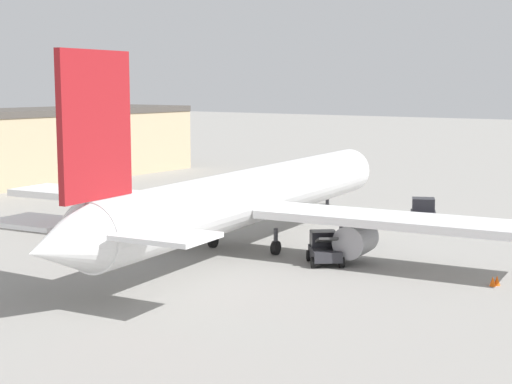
{
  "coord_description": "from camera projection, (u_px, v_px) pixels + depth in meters",
  "views": [
    {
      "loc": [
        -42.55,
        -30.18,
        10.94
      ],
      "look_at": [
        0.0,
        0.0,
        3.72
      ],
      "focal_mm": 55.0,
      "sensor_mm": 36.0,
      "label": 1
    }
  ],
  "objects": [
    {
      "name": "baggage_tug",
      "position": [
        423.0,
        213.0,
        60.63
      ],
      "size": [
        3.92,
        3.33,
        2.09
      ],
      "rotation": [
        0.0,
        0.0,
        0.43
      ],
      "color": "#2D2D33",
      "rests_on": "ground_plane"
    },
    {
      "name": "belt_loader_truck",
      "position": [
        325.0,
        249.0,
        47.98
      ],
      "size": [
        3.24,
        3.17,
        1.92
      ],
      "rotation": [
        0.0,
        0.0,
        0.69
      ],
      "color": "#2D2D33",
      "rests_on": "ground_plane"
    },
    {
      "name": "airplane",
      "position": [
        248.0,
        197.0,
        51.75
      ],
      "size": [
        41.22,
        38.22,
        12.55
      ],
      "rotation": [
        0.0,
        0.0,
        0.13
      ],
      "color": "silver",
      "rests_on": "ground_plane"
    },
    {
      "name": "ground_crew_worker",
      "position": [
        371.0,
        222.0,
        57.46
      ],
      "size": [
        0.37,
        0.37,
        1.67
      ],
      "rotation": [
        0.0,
        0.0,
        5.04
      ],
      "color": "#1E2338",
      "rests_on": "ground_plane"
    },
    {
      "name": "pushback_tug",
      "position": [
        353.0,
        230.0,
        54.1
      ],
      "size": [
        3.03,
        2.98,
        1.95
      ],
      "rotation": [
        0.0,
        0.0,
        0.74
      ],
      "color": "#2D2D33",
      "rests_on": "ground_plane"
    },
    {
      "name": "safety_cone_near",
      "position": [
        493.0,
        281.0,
        42.64
      ],
      "size": [
        0.36,
        0.36,
        0.55
      ],
      "color": "#EF590F",
      "rests_on": "ground_plane"
    },
    {
      "name": "safety_cone_far",
      "position": [
        497.0,
        280.0,
        42.82
      ],
      "size": [
        0.36,
        0.36,
        0.55
      ],
      "color": "#EF590F",
      "rests_on": "ground_plane"
    },
    {
      "name": "ground_plane",
      "position": [
        256.0,
        246.0,
        53.18
      ],
      "size": [
        400.0,
        400.0,
        0.0
      ],
      "primitive_type": "plane",
      "color": "gray"
    }
  ]
}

